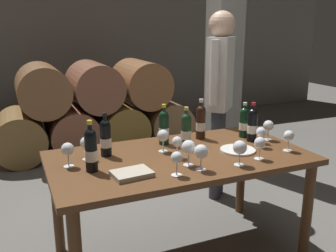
# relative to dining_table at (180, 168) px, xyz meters

# --- Properties ---
(cellar_back_wall) EXTENTS (10.00, 0.24, 2.80)m
(cellar_back_wall) POSITION_rel_dining_table_xyz_m (0.00, 4.20, 0.73)
(cellar_back_wall) COLOR gray
(cellar_back_wall) RESTS_ON ground_plane
(barrel_stack) EXTENTS (2.49, 0.90, 1.15)m
(barrel_stack) POSITION_rel_dining_table_xyz_m (-0.00, 2.60, -0.13)
(barrel_stack) COLOR brown
(barrel_stack) RESTS_ON ground_plane
(stone_pillar) EXTENTS (0.32, 0.32, 2.60)m
(stone_pillar) POSITION_rel_dining_table_xyz_m (1.30, 1.60, 0.63)
(stone_pillar) COLOR gray
(stone_pillar) RESTS_ON ground_plane
(dining_table) EXTENTS (1.70, 0.90, 0.76)m
(dining_table) POSITION_rel_dining_table_xyz_m (0.00, 0.00, 0.00)
(dining_table) COLOR brown
(dining_table) RESTS_ON ground_plane
(wine_bottle_0) EXTENTS (0.07, 0.07, 0.29)m
(wine_bottle_0) POSITION_rel_dining_table_xyz_m (0.11, 0.14, 0.22)
(wine_bottle_0) COLOR #19381E
(wine_bottle_0) RESTS_ON dining_table
(wine_bottle_1) EXTENTS (0.07, 0.07, 0.29)m
(wine_bottle_1) POSITION_rel_dining_table_xyz_m (0.62, 0.07, 0.22)
(wine_bottle_1) COLOR black
(wine_bottle_1) RESTS_ON dining_table
(wine_bottle_2) EXTENTS (0.07, 0.07, 0.27)m
(wine_bottle_2) POSITION_rel_dining_table_xyz_m (0.63, 0.19, 0.21)
(wine_bottle_2) COLOR black
(wine_bottle_2) RESTS_ON dining_table
(wine_bottle_3) EXTENTS (0.07, 0.07, 0.29)m
(wine_bottle_3) POSITION_rel_dining_table_xyz_m (-0.01, 0.26, 0.22)
(wine_bottle_3) COLOR black
(wine_bottle_3) RESTS_ON dining_table
(wine_bottle_4) EXTENTS (0.07, 0.07, 0.31)m
(wine_bottle_4) POSITION_rel_dining_table_xyz_m (0.30, 0.28, 0.22)
(wine_bottle_4) COLOR black
(wine_bottle_4) RESTS_ON dining_table
(wine_bottle_5) EXTENTS (0.07, 0.07, 0.31)m
(wine_bottle_5) POSITION_rel_dining_table_xyz_m (-0.59, -0.05, 0.22)
(wine_bottle_5) COLOR black
(wine_bottle_5) RESTS_ON dining_table
(wine_bottle_6) EXTENTS (0.07, 0.07, 0.29)m
(wine_bottle_6) POSITION_rel_dining_table_xyz_m (-0.45, 0.18, 0.22)
(wine_bottle_6) COLOR black
(wine_bottle_6) RESTS_ON dining_table
(wine_glass_0) EXTENTS (0.09, 0.09, 0.16)m
(wine_glass_0) POSITION_rel_dining_table_xyz_m (-0.03, -0.19, 0.21)
(wine_glass_0) COLOR white
(wine_glass_0) RESTS_ON dining_table
(wine_glass_1) EXTENTS (0.08, 0.08, 0.15)m
(wine_glass_1) POSITION_rel_dining_table_xyz_m (-0.71, 0.07, 0.20)
(wine_glass_1) COLOR white
(wine_glass_1) RESTS_ON dining_table
(wine_glass_2) EXTENTS (0.07, 0.07, 0.14)m
(wine_glass_2) POSITION_rel_dining_table_xyz_m (-0.17, -0.31, 0.19)
(wine_glass_2) COLOR white
(wine_glass_2) RESTS_ON dining_table
(wine_glass_3) EXTENTS (0.07, 0.07, 0.15)m
(wine_glass_3) POSITION_rel_dining_table_xyz_m (0.59, -0.07, 0.19)
(wine_glass_3) COLOR white
(wine_glass_3) RESTS_ON dining_table
(wine_glass_4) EXTENTS (0.09, 0.09, 0.16)m
(wine_glass_4) POSITION_rel_dining_table_xyz_m (0.25, -0.31, 0.20)
(wine_glass_4) COLOR white
(wine_glass_4) RESTS_ON dining_table
(wine_glass_5) EXTENTS (0.07, 0.07, 0.14)m
(wine_glass_5) POSITION_rel_dining_table_xyz_m (-0.04, -0.04, 0.19)
(wine_glass_5) COLOR white
(wine_glass_5) RESTS_ON dining_table
(wine_glass_6) EXTENTS (0.09, 0.09, 0.16)m
(wine_glass_6) POSITION_rel_dining_table_xyz_m (0.00, -0.29, 0.20)
(wine_glass_6) COLOR white
(wine_glass_6) RESTS_ON dining_table
(wine_glass_7) EXTENTS (0.08, 0.08, 0.15)m
(wine_glass_7) POSITION_rel_dining_table_xyz_m (0.75, 0.04, 0.20)
(wine_glass_7) COLOR white
(wine_glass_7) RESTS_ON dining_table
(wine_glass_8) EXTENTS (0.07, 0.07, 0.15)m
(wine_glass_8) POSITION_rel_dining_table_xyz_m (0.71, -0.22, 0.19)
(wine_glass_8) COLOR white
(wine_glass_8) RESTS_ON dining_table
(wine_glass_9) EXTENTS (0.08, 0.08, 0.15)m
(wine_glass_9) POSITION_rel_dining_table_xyz_m (-0.58, 0.15, 0.20)
(wine_glass_9) COLOR white
(wine_glass_9) RESTS_ON dining_table
(wine_glass_10) EXTENTS (0.08, 0.08, 0.16)m
(wine_glass_10) POSITION_rel_dining_table_xyz_m (-0.08, 0.11, 0.20)
(wine_glass_10) COLOR white
(wine_glass_10) RESTS_ON dining_table
(wine_glass_11) EXTENTS (0.07, 0.07, 0.15)m
(wine_glass_11) POSITION_rel_dining_table_xyz_m (0.43, -0.27, 0.20)
(wine_glass_11) COLOR white
(wine_glass_11) RESTS_ON dining_table
(tasting_notebook) EXTENTS (0.23, 0.18, 0.03)m
(tasting_notebook) POSITION_rel_dining_table_xyz_m (-0.40, -0.21, 0.11)
(tasting_notebook) COLOR #B2A893
(tasting_notebook) RESTS_ON dining_table
(serving_plate) EXTENTS (0.24, 0.24, 0.01)m
(serving_plate) POSITION_rel_dining_table_xyz_m (0.40, -0.08, 0.10)
(serving_plate) COLOR white
(serving_plate) RESTS_ON dining_table
(sommelier_presenting) EXTENTS (0.37, 0.37, 1.72)m
(sommelier_presenting) POSITION_rel_dining_table_xyz_m (0.74, 0.75, 0.37)
(sommelier_presenting) COLOR #383842
(sommelier_presenting) RESTS_ON ground_plane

